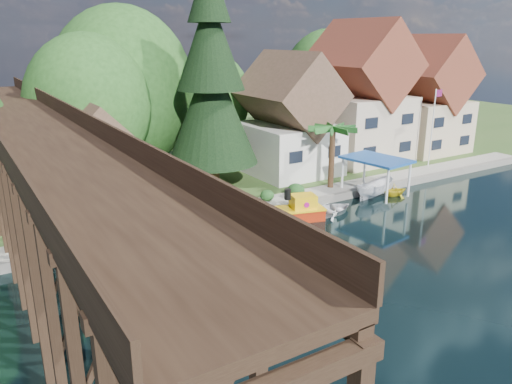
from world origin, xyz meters
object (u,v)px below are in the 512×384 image
(tugboat, at_px, (301,210))
(boat_canopy, at_px, (375,181))
(palm_tree, at_px, (333,131))
(flagpole, at_px, (434,120))
(shed, at_px, (96,166))
(boat_yellow, at_px, (395,189))
(house_left, at_px, (289,123))
(conifer, at_px, (211,81))
(boat_white_a, at_px, (332,208))
(house_right, at_px, (424,102))
(house_center, at_px, (359,102))
(trestle_bridge, at_px, (42,188))

(tugboat, distance_m, boat_canopy, 8.40)
(palm_tree, relative_size, flagpole, 0.74)
(shed, distance_m, boat_yellow, 23.77)
(house_left, distance_m, conifer, 9.39)
(house_left, height_order, boat_white_a, house_left)
(palm_tree, bearing_deg, boat_yellow, -38.97)
(house_right, height_order, conifer, conifer)
(shed, height_order, flagpole, shed)
(shed, xyz_separation_m, flagpole, (30.86, -4.17, 1.26))
(palm_tree, height_order, boat_canopy, palm_tree)
(flagpole, bearing_deg, house_right, 47.78)
(conifer, relative_size, boat_white_a, 4.79)
(house_left, relative_size, conifer, 0.60)
(palm_tree, bearing_deg, tugboat, -147.55)
(house_left, xyz_separation_m, boat_yellow, (4.16, -9.48, -4.55))
(flagpole, bearing_deg, boat_white_a, -164.57)
(tugboat, bearing_deg, house_center, 34.90)
(boat_white_a, relative_size, boat_yellow, 1.72)
(house_center, xyz_separation_m, conifer, (-17.36, -1.51, 2.86))
(house_left, bearing_deg, trestle_bridge, -154.79)
(shed, bearing_deg, boat_yellow, -19.81)
(tugboat, bearing_deg, shed, 145.37)
(conifer, xyz_separation_m, boat_canopy, (10.79, -7.81, -7.86))
(tugboat, height_order, boat_white_a, tugboat)
(trestle_bridge, distance_m, palm_tree, 23.49)
(house_right, height_order, tugboat, house_right)
(conifer, height_order, boat_white_a, conifer)
(trestle_bridge, relative_size, palm_tree, 7.97)
(shed, bearing_deg, boat_white_a, -30.00)
(house_left, xyz_separation_m, house_center, (9.00, 0.50, 1.28))
(house_left, distance_m, flagpole, 14.05)
(house_right, xyz_separation_m, palm_tree, (-17.98, -6.13, -0.43))
(house_left, xyz_separation_m, conifer, (-8.36, -1.01, 4.14))
(conifer, bearing_deg, palm_tree, -31.45)
(palm_tree, relative_size, tugboat, 1.48)
(trestle_bridge, bearing_deg, house_right, 14.79)
(palm_tree, bearing_deg, boat_white_a, -128.59)
(house_right, distance_m, boat_canopy, 18.42)
(palm_tree, bearing_deg, house_left, 90.15)
(house_left, height_order, boat_yellow, house_left)
(palm_tree, xyz_separation_m, boat_yellow, (4.14, -3.35, -4.76))
(house_center, height_order, tugboat, house_center)
(trestle_bridge, height_order, boat_canopy, trestle_bridge)
(conifer, distance_m, boat_canopy, 15.47)
(shed, relative_size, boat_white_a, 2.06)
(conifer, bearing_deg, boat_canopy, -35.90)
(house_left, relative_size, shed, 1.40)
(boat_white_a, distance_m, boat_canopy, 5.80)
(tugboat, bearing_deg, palm_tree, 32.45)
(conifer, relative_size, flagpole, 2.44)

